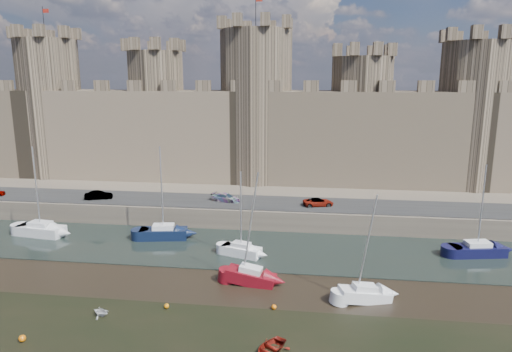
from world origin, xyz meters
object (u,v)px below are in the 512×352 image
object	(u,v)px
sailboat_5	(365,293)
sailboat_4	(251,276)
car_3	(318,202)
sailboat_2	(241,249)
sailboat_0	(41,229)
car_2	(226,198)
sailboat_1	(164,232)
sailboat_3	(477,249)
car_1	(99,195)

from	to	relation	value
sailboat_5	sailboat_4	bearing A→B (deg)	151.90
car_3	sailboat_2	size ratio (longest dim) A/B	0.42
sailboat_0	sailboat_5	xyz separation A→B (m)	(36.60, -11.52, -0.14)
car_2	sailboat_4	size ratio (longest dim) A/B	0.37
sailboat_0	sailboat_5	world-z (taller)	sailboat_0
sailboat_1	sailboat_3	xyz separation A→B (m)	(34.53, -0.63, -0.08)
car_2	sailboat_0	distance (m)	22.67
car_2	car_3	bearing A→B (deg)	-77.88
sailboat_0	sailboat_1	distance (m)	14.89
car_3	sailboat_1	xyz separation A→B (m)	(-17.84, -7.61, -2.19)
sailboat_2	sailboat_5	xyz separation A→B (m)	(11.91, -8.42, -0.06)
car_1	sailboat_4	xyz separation A→B (m)	(23.05, -17.36, -2.32)
sailboat_3	car_1	bearing A→B (deg)	159.72
sailboat_3	sailboat_4	distance (m)	24.74
sailboat_0	sailboat_3	xyz separation A→B (m)	(49.40, 0.19, -0.06)
car_1	sailboat_1	world-z (taller)	sailboat_1
sailboat_5	sailboat_2	bearing A→B (deg)	128.24
sailboat_3	sailboat_5	bearing A→B (deg)	-148.31
car_1	sailboat_1	bearing A→B (deg)	-141.43
sailboat_4	sailboat_5	world-z (taller)	sailboat_4
car_1	sailboat_0	bearing A→B (deg)	136.17
car_2	sailboat_2	distance (m)	12.96
sailboat_0	sailboat_2	bearing A→B (deg)	0.28
car_1	sailboat_5	size ratio (longest dim) A/B	0.38
car_2	sailboat_5	bearing A→B (deg)	-127.31
car_1	car_2	bearing A→B (deg)	-105.63
car_1	sailboat_4	distance (m)	28.94
car_2	sailboat_4	distance (m)	19.55
sailboat_5	car_3	bearing A→B (deg)	84.50
car_2	sailboat_3	size ratio (longest dim) A/B	0.39
car_2	sailboat_4	world-z (taller)	sailboat_4
car_2	sailboat_0	bearing A→B (deg)	128.45
car_3	sailboat_2	xyz separation A→B (m)	(-8.03, -11.53, -2.28)
car_1	car_2	world-z (taller)	car_1
sailboat_2	sailboat_4	distance (m)	6.66
car_2	sailboat_1	xyz separation A→B (m)	(-5.82, -8.19, -2.21)
car_2	sailboat_5	world-z (taller)	sailboat_5
car_1	car_2	size ratio (longest dim) A/B	0.93
car_2	sailboat_5	size ratio (longest dim) A/B	0.41
sailboat_4	sailboat_2	bearing A→B (deg)	112.99
car_2	sailboat_3	bearing A→B (deg)	-92.18
car_2	car_3	distance (m)	12.04
car_1	sailboat_4	size ratio (longest dim) A/B	0.34
car_1	sailboat_0	xyz separation A→B (m)	(-3.58, -7.88, -2.26)
car_1	sailboat_2	distance (m)	23.91
car_3	sailboat_0	world-z (taller)	sailboat_0
car_1	sailboat_0	world-z (taller)	sailboat_0
car_1	car_3	distance (m)	29.14
car_1	car_3	bearing A→B (deg)	-108.34
sailboat_1	car_1	bearing A→B (deg)	137.81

